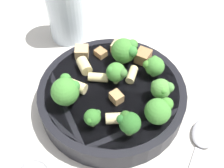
% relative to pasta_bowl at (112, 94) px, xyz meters
% --- Properties ---
extents(ground_plane, '(2.00, 2.00, 0.00)m').
position_rel_pasta_bowl_xyz_m(ground_plane, '(0.00, 0.00, -0.02)').
color(ground_plane, beige).
extents(pasta_bowl, '(0.22, 0.22, 0.04)m').
position_rel_pasta_bowl_xyz_m(pasta_bowl, '(0.00, 0.00, 0.00)').
color(pasta_bowl, black).
rests_on(pasta_bowl, ground_plane).
extents(broccoli_floret_0, '(0.03, 0.03, 0.03)m').
position_rel_pasta_bowl_xyz_m(broccoli_floret_0, '(0.06, 0.03, 0.03)').
color(broccoli_floret_0, '#84AD60').
rests_on(broccoli_floret_0, pasta_bowl).
extents(broccoli_floret_1, '(0.03, 0.03, 0.04)m').
position_rel_pasta_bowl_xyz_m(broccoli_floret_1, '(0.02, -0.07, 0.04)').
color(broccoli_floret_1, '#84AD60').
rests_on(broccoli_floret_1, pasta_bowl).
extents(broccoli_floret_2, '(0.04, 0.04, 0.05)m').
position_rel_pasta_bowl_xyz_m(broccoli_floret_2, '(-0.06, -0.02, 0.04)').
color(broccoli_floret_2, '#84AD60').
rests_on(broccoli_floret_2, pasta_bowl).
extents(broccoli_floret_3, '(0.03, 0.03, 0.04)m').
position_rel_pasta_bowl_xyz_m(broccoli_floret_3, '(0.07, -0.02, 0.04)').
color(broccoli_floret_3, '#9EC175').
rests_on(broccoli_floret_3, pasta_bowl).
extents(broccoli_floret_4, '(0.04, 0.04, 0.04)m').
position_rel_pasta_bowl_xyz_m(broccoli_floret_4, '(0.02, 0.05, 0.04)').
color(broccoli_floret_4, '#9EC175').
rests_on(broccoli_floret_4, pasta_bowl).
extents(broccoli_floret_5, '(0.03, 0.03, 0.04)m').
position_rel_pasta_bowl_xyz_m(broccoli_floret_5, '(0.01, 0.01, 0.04)').
color(broccoli_floret_5, '#9EC175').
rests_on(broccoli_floret_5, pasta_bowl).
extents(broccoli_floret_6, '(0.02, 0.02, 0.03)m').
position_rel_pasta_bowl_xyz_m(broccoli_floret_6, '(-0.03, -0.06, 0.03)').
color(broccoli_floret_6, '#93B766').
rests_on(broccoli_floret_6, pasta_bowl).
extents(broccoli_floret_7, '(0.04, 0.04, 0.04)m').
position_rel_pasta_bowl_xyz_m(broccoli_floret_7, '(0.06, -0.06, 0.04)').
color(broccoli_floret_7, '#93B766').
rests_on(broccoli_floret_7, pasta_bowl).
extents(rigatoni_0, '(0.02, 0.03, 0.01)m').
position_rel_pasta_bowl_xyz_m(rigatoni_0, '(0.03, 0.02, 0.02)').
color(rigatoni_0, beige).
rests_on(rigatoni_0, pasta_bowl).
extents(rigatoni_1, '(0.03, 0.03, 0.02)m').
position_rel_pasta_bowl_xyz_m(rigatoni_1, '(-0.05, -0.00, 0.02)').
color(rigatoni_1, beige).
rests_on(rigatoni_1, pasta_bowl).
extents(rigatoni_2, '(0.03, 0.03, 0.02)m').
position_rel_pasta_bowl_xyz_m(rigatoni_2, '(-0.04, 0.04, 0.02)').
color(rigatoni_2, beige).
rests_on(rigatoni_2, pasta_bowl).
extents(rigatoni_3, '(0.02, 0.02, 0.02)m').
position_rel_pasta_bowl_xyz_m(rigatoni_3, '(-0.00, -0.06, 0.02)').
color(rigatoni_3, beige).
rests_on(rigatoni_3, pasta_bowl).
extents(rigatoni_4, '(0.03, 0.02, 0.01)m').
position_rel_pasta_bowl_xyz_m(rigatoni_4, '(-0.02, 0.02, 0.02)').
color(rigatoni_4, beige).
rests_on(rigatoni_4, pasta_bowl).
extents(chicken_chunk_0, '(0.03, 0.03, 0.02)m').
position_rel_pasta_bowl_xyz_m(chicken_chunk_0, '(0.05, 0.06, 0.02)').
color(chicken_chunk_0, '#A87A4C').
rests_on(chicken_chunk_0, pasta_bowl).
extents(chicken_chunk_1, '(0.02, 0.02, 0.02)m').
position_rel_pasta_bowl_xyz_m(chicken_chunk_1, '(-0.05, 0.07, 0.02)').
color(chicken_chunk_1, tan).
rests_on(chicken_chunk_1, pasta_bowl).
extents(chicken_chunk_2, '(0.02, 0.02, 0.01)m').
position_rel_pasta_bowl_xyz_m(chicken_chunk_2, '(0.01, -0.02, 0.02)').
color(chicken_chunk_2, tan).
rests_on(chicken_chunk_2, pasta_bowl).
extents(chicken_chunk_3, '(0.03, 0.03, 0.01)m').
position_rel_pasta_bowl_xyz_m(chicken_chunk_3, '(0.01, 0.08, 0.02)').
color(chicken_chunk_3, tan).
rests_on(chicken_chunk_3, pasta_bowl).
extents(chicken_chunk_4, '(0.02, 0.02, 0.01)m').
position_rel_pasta_bowl_xyz_m(chicken_chunk_4, '(-0.02, 0.07, 0.02)').
color(chicken_chunk_4, '#A87A4C').
rests_on(chicken_chunk_4, pasta_bowl).
extents(drinking_glass, '(0.07, 0.07, 0.12)m').
position_rel_pasta_bowl_xyz_m(drinking_glass, '(-0.08, 0.17, 0.03)').
color(drinking_glass, silver).
rests_on(drinking_glass, ground_plane).
extents(spoon, '(0.10, 0.15, 0.01)m').
position_rel_pasta_bowl_xyz_m(spoon, '(0.12, -0.08, -0.02)').
color(spoon, '#B2B2B7').
rests_on(spoon, ground_plane).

